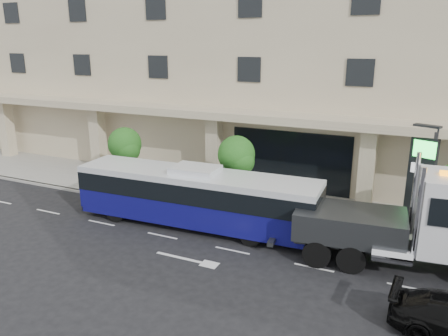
% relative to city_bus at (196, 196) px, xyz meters
% --- Properties ---
extents(ground, '(120.00, 120.00, 0.00)m').
position_rel_city_bus_xyz_m(ground, '(2.99, -0.39, -1.73)').
color(ground, black).
rests_on(ground, ground).
extents(sidewalk, '(120.00, 6.00, 0.15)m').
position_rel_city_bus_xyz_m(sidewalk, '(2.99, 4.61, -1.65)').
color(sidewalk, gray).
rests_on(sidewalk, ground).
extents(curb, '(120.00, 0.30, 0.15)m').
position_rel_city_bus_xyz_m(curb, '(2.99, 1.61, -1.65)').
color(curb, gray).
rests_on(curb, ground).
extents(convention_center, '(60.00, 17.60, 20.00)m').
position_rel_city_bus_xyz_m(convention_center, '(2.99, 15.03, 8.25)').
color(convention_center, tan).
rests_on(convention_center, ground).
extents(tree_left, '(2.27, 2.20, 4.22)m').
position_rel_city_bus_xyz_m(tree_left, '(-6.98, 3.20, 1.39)').
color(tree_left, '#422B19').
rests_on(tree_left, sidewalk).
extents(tree_mid, '(2.28, 2.20, 4.38)m').
position_rel_city_bus_xyz_m(tree_mid, '(1.02, 3.20, 1.53)').
color(tree_mid, '#422B19').
rests_on(tree_mid, sidewalk).
extents(city_bus, '(13.49, 3.37, 3.39)m').
position_rel_city_bus_xyz_m(city_bus, '(0.00, 0.00, 0.00)').
color(city_bus, black).
rests_on(city_bus, ground).
extents(tow_truck, '(11.15, 3.60, 5.06)m').
position_rel_city_bus_xyz_m(tow_truck, '(11.10, -0.17, 0.35)').
color(tow_truck, '#2D3033').
rests_on(tow_truck, ground).
extents(signage_pylon, '(1.42, 0.94, 5.41)m').
position_rel_city_bus_xyz_m(signage_pylon, '(10.93, 5.43, 1.18)').
color(signage_pylon, black).
rests_on(signage_pylon, sidewalk).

